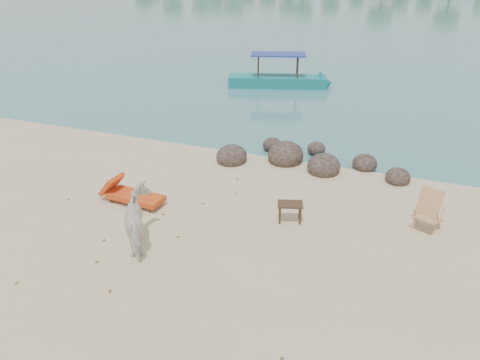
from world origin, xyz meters
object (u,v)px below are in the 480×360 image
(boulders, at_px, (299,160))
(side_table, at_px, (290,213))
(boat_near, at_px, (278,59))
(lounge_chair, at_px, (136,195))
(deck_chair, at_px, (428,214))
(cow, at_px, (140,222))

(boulders, relative_size, side_table, 9.65)
(boulders, distance_m, boat_near, 10.74)
(lounge_chair, relative_size, deck_chair, 2.01)
(deck_chair, bearing_deg, cow, -129.37)
(boulders, relative_size, cow, 3.88)
(lounge_chair, bearing_deg, side_table, 12.43)
(lounge_chair, relative_size, boat_near, 0.35)
(deck_chair, xyz_separation_m, boat_near, (-7.90, 12.88, 0.92))
(lounge_chair, bearing_deg, deck_chair, 15.03)
(side_table, bearing_deg, cow, -159.26)
(boulders, bearing_deg, deck_chair, -35.52)
(side_table, height_order, lounge_chair, lounge_chair)
(cow, relative_size, deck_chair, 1.60)
(cow, bearing_deg, deck_chair, 169.81)
(side_table, distance_m, boat_near, 14.49)
(boulders, distance_m, deck_chair, 5.03)
(cow, distance_m, side_table, 3.86)
(boulders, height_order, boat_near, boat_near)
(lounge_chair, height_order, boat_near, boat_near)
(side_table, distance_m, deck_chair, 3.47)
(lounge_chair, bearing_deg, cow, -49.26)
(deck_chair, height_order, boat_near, boat_near)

